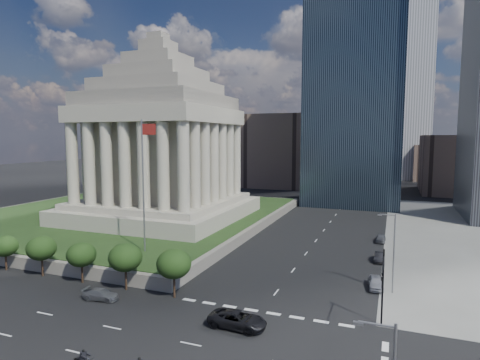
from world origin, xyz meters
The scene contains 17 objects.
ground centered at (0.00, 100.00, 0.00)m, with size 500.00×500.00×0.00m, color black.
plaza_terrace centered at (-45.00, 50.00, 0.90)m, with size 66.00×70.00×1.80m, color #6A635B.
plaza_lawn centered at (-45.00, 50.00, 1.85)m, with size 64.00×68.00×0.10m, color #223917.
war_memorial centered at (-34.00, 48.00, 21.40)m, with size 34.00×34.00×39.00m, color #ABA38F, non-canonical shape.
flagpole centered at (-21.83, 24.00, 13.11)m, with size 2.52×0.24×20.00m.
tree_row centered at (-35.50, 14.00, 3.00)m, with size 53.00×4.00×6.00m, color black, non-canonical shape.
midrise_glass centered at (2.00, 95.00, 30.00)m, with size 26.00×26.00×60.00m, color black.
building_filler_ne centered at (32.00, 130.00, 10.00)m, with size 20.00×30.00×20.00m, color brown.
building_filler_nw centered at (-30.00, 130.00, 14.00)m, with size 24.00×30.00×28.00m, color brown.
traffic_signal_ne centered at (12.50, 13.70, 5.25)m, with size 0.30×5.74×8.00m.
street_lamp_north centered at (13.33, 25.00, 5.66)m, with size 2.13×0.22×10.00m.
pickup_truck centered at (-1.11, 9.63, 0.83)m, with size 6.00×2.77×1.67m, color black.
suv_grey centered at (-18.83, 10.31, 0.64)m, with size 1.80×4.44×1.29m, color #56585D.
parked_sedan_near centered at (11.50, 25.88, 0.75)m, with size 4.42×1.78×1.50m, color #9B9DA3.
parked_sedan_mid centered at (11.50, 37.90, 0.66)m, with size 1.40×4.03×1.33m, color black.
parked_sedan_far centered at (11.33, 50.30, 0.70)m, with size 1.66×4.13×1.41m, color #505257.
motorcycle_trail centered at (-10.45, -1.80, 0.88)m, with size 2.35×0.64×1.75m, color black, non-canonical shape.
Camera 1 is at (13.11, -26.55, 19.20)m, focal length 30.00 mm.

